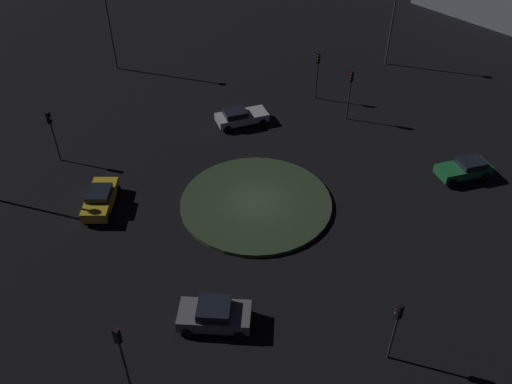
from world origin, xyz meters
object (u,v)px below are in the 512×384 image
at_px(car_grey, 215,315).
at_px(traffic_light_southwest_near, 350,86).
at_px(traffic_light_southwest, 318,67).
at_px(traffic_light_southeast, 52,127).
at_px(car_silver, 240,116).
at_px(streetlamp_south, 107,9).
at_px(streetlamp_southwest, 394,9).
at_px(traffic_light_north, 396,321).
at_px(traffic_light_northeast, 120,347).
at_px(car_yellow, 100,199).
at_px(car_green, 465,169).

height_order(car_grey, traffic_light_southwest_near, traffic_light_southwest_near).
relative_size(traffic_light_southwest, traffic_light_southeast, 1.03).
xyz_separation_m(car_silver, traffic_light_southeast, (14.73, 2.45, 2.30)).
bearing_deg(streetlamp_south, streetlamp_southwest, 170.41).
bearing_deg(car_silver, traffic_light_southeast, -178.45).
bearing_deg(traffic_light_southwest_near, traffic_light_north, 31.78).
distance_m(car_silver, streetlamp_southwest, 19.56).
height_order(car_grey, traffic_light_northeast, traffic_light_northeast).
relative_size(car_yellow, traffic_light_southwest_near, 0.99).
bearing_deg(streetlamp_south, car_grey, 98.75).
bearing_deg(car_grey, car_yellow, -45.85).
xyz_separation_m(car_yellow, car_green, (-26.34, 1.98, 0.01)).
height_order(car_silver, streetlamp_south, streetlamp_south).
relative_size(car_green, traffic_light_southwest, 0.93).
bearing_deg(traffic_light_north, car_green, -58.02).
bearing_deg(car_silver, car_green, -44.08).
height_order(car_green, traffic_light_northeast, traffic_light_northeast).
xyz_separation_m(car_yellow, streetlamp_southwest, (-28.34, -17.45, 4.96)).
distance_m(car_grey, traffic_light_northeast, 5.88).
distance_m(traffic_light_northeast, streetlamp_southwest, 41.52).
bearing_deg(car_yellow, streetlamp_southwest, -46.76).
xyz_separation_m(car_grey, streetlamp_south, (5.16, -33.53, 5.32)).
bearing_deg(traffic_light_northeast, car_yellow, 42.50).
distance_m(car_silver, traffic_light_southwest, 8.52).
height_order(traffic_light_southwest_near, streetlamp_south, streetlamp_south).
xyz_separation_m(traffic_light_southwest_near, traffic_light_southeast, (23.91, 1.35, -0.15)).
xyz_separation_m(traffic_light_southwest_near, traffic_light_northeast, (19.05, 22.00, -0.07)).
bearing_deg(traffic_light_southwest_near, streetlamp_southwest, -172.29).
bearing_deg(streetlamp_south, traffic_light_northeast, 90.79).
height_order(traffic_light_north, streetlamp_south, streetlamp_south).
bearing_deg(car_silver, traffic_light_southwest_near, -14.74).
distance_m(traffic_light_southwest, traffic_light_southwest_near, 4.40).
height_order(traffic_light_north, traffic_light_southeast, traffic_light_southeast).
xyz_separation_m(traffic_light_southwest, traffic_light_southeast, (22.33, 5.46, -0.09)).
bearing_deg(traffic_light_southeast, traffic_light_northeast, -45.69).
bearing_deg(car_silver, traffic_light_north, -90.31).
height_order(traffic_light_southeast, streetlamp_southwest, streetlamp_southwest).
relative_size(traffic_light_north, streetlamp_southwest, 0.50).
xyz_separation_m(car_green, streetlamp_south, (25.23, -24.04, 5.35)).
relative_size(car_green, traffic_light_southwest_near, 0.91).
xyz_separation_m(car_green, traffic_light_southeast, (29.59, -8.42, 2.26)).
bearing_deg(streetlamp_southwest, traffic_light_southwest, 30.96).
bearing_deg(traffic_light_southwest_near, traffic_light_northeast, 5.31).
xyz_separation_m(car_yellow, traffic_light_northeast, (-1.61, 14.21, 2.36)).
xyz_separation_m(car_grey, traffic_light_north, (-8.44, 3.90, 2.16)).
distance_m(car_green, traffic_light_southeast, 30.85).
relative_size(car_green, traffic_light_northeast, 0.93).
height_order(car_silver, car_green, car_green).
xyz_separation_m(car_silver, traffic_light_southwest, (-7.60, -3.01, 2.38)).
bearing_deg(traffic_light_northeast, car_grey, -23.50).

